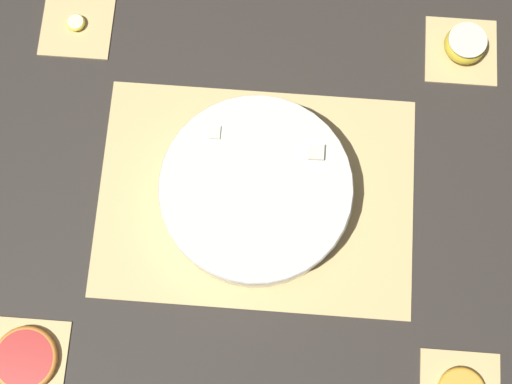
{
  "coord_description": "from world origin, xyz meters",
  "views": [
    {
      "loc": [
        -0.02,
        0.28,
        1.13
      ],
      "look_at": [
        0.0,
        0.0,
        0.03
      ],
      "focal_mm": 50.0,
      "sensor_mm": 36.0,
      "label": 1
    }
  ],
  "objects_px": {
    "grapefruit_slice": "(25,359)",
    "apple_half": "(465,45)",
    "banana_coin_single": "(76,23)",
    "fruit_salad_bowl": "(256,190)"
  },
  "relations": [
    {
      "from": "apple_half",
      "to": "banana_coin_single",
      "type": "relative_size",
      "value": 2.16
    },
    {
      "from": "banana_coin_single",
      "to": "grapefruit_slice",
      "type": "xyz_separation_m",
      "value": [
        0.0,
        0.57,
        0.0
      ]
    },
    {
      "from": "banana_coin_single",
      "to": "fruit_salad_bowl",
      "type": "bearing_deg",
      "value": 139.66
    },
    {
      "from": "grapefruit_slice",
      "to": "apple_half",
      "type": "bearing_deg",
      "value": -139.58
    },
    {
      "from": "fruit_salad_bowl",
      "to": "grapefruit_slice",
      "type": "bearing_deg",
      "value": 40.39
    },
    {
      "from": "fruit_salad_bowl",
      "to": "apple_half",
      "type": "height_order",
      "value": "fruit_salad_bowl"
    },
    {
      "from": "banana_coin_single",
      "to": "grapefruit_slice",
      "type": "height_order",
      "value": "grapefruit_slice"
    },
    {
      "from": "apple_half",
      "to": "grapefruit_slice",
      "type": "distance_m",
      "value": 0.87
    },
    {
      "from": "fruit_salad_bowl",
      "to": "apple_half",
      "type": "relative_size",
      "value": 4.33
    },
    {
      "from": "fruit_salad_bowl",
      "to": "banana_coin_single",
      "type": "xyz_separation_m",
      "value": [
        0.33,
        -0.28,
        -0.03
      ]
    }
  ]
}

